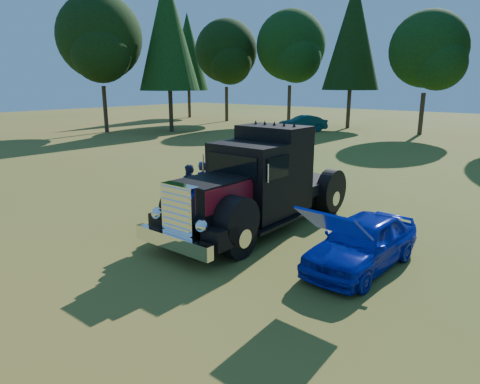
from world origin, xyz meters
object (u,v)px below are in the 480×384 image
Objects in this scene: spectator_near at (204,187)px; hotrod_coupe at (362,242)px; diamond_t_truck at (256,187)px; distant_teal_car at (303,123)px; spectator_far at (191,187)px.

hotrod_coupe is at bearing -83.76° from spectator_near.
distant_teal_car is at bearing 118.15° from diamond_t_truck.
distant_teal_car is (-16.27, 24.30, 0.06)m from hotrod_coupe.
spectator_near reaches higher than spectator_far.
diamond_t_truck is 26.78m from distant_teal_car.
hotrod_coupe is 2.36× the size of spectator_near.
distant_teal_car is (-10.31, 23.40, -0.16)m from spectator_near.
diamond_t_truck is 1.68× the size of distant_teal_car.
diamond_t_truck is 3.76m from hotrod_coupe.
spectator_near is 0.65m from spectator_far.
spectator_far reaches higher than distant_teal_car.
diamond_t_truck is at bearing 169.20° from hotrod_coupe.
hotrod_coupe reaches higher than spectator_far.
hotrod_coupe is (3.64, -0.69, -0.64)m from diamond_t_truck.
diamond_t_truck is 2.36m from spectator_near.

